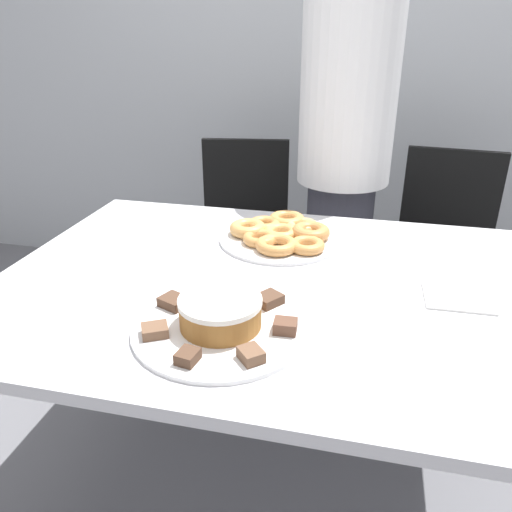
# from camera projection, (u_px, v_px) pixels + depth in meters

# --- Properties ---
(ground_plane) EXTENTS (12.00, 12.00, 0.00)m
(ground_plane) POSITION_uv_depth(u_px,v_px,m) (266.00, 493.00, 1.61)
(ground_plane) COLOR slate
(wall_back) EXTENTS (8.00, 0.05, 2.60)m
(wall_back) POSITION_uv_depth(u_px,v_px,m) (335.00, 43.00, 2.50)
(wall_back) COLOR #B2B7BC
(wall_back) RESTS_ON ground_plane
(table) EXTENTS (1.41, 1.03, 0.78)m
(table) POSITION_uv_depth(u_px,v_px,m) (268.00, 310.00, 1.33)
(table) COLOR silver
(table) RESTS_ON ground_plane
(person_standing) EXTENTS (0.35, 0.35, 1.68)m
(person_standing) POSITION_uv_depth(u_px,v_px,m) (343.00, 166.00, 1.92)
(person_standing) COLOR #383842
(person_standing) RESTS_ON ground_plane
(office_chair_left) EXTENTS (0.50, 0.50, 0.91)m
(office_chair_left) POSITION_uv_depth(u_px,v_px,m) (243.00, 249.00, 2.31)
(office_chair_left) COLOR black
(office_chair_left) RESTS_ON ground_plane
(office_chair_right) EXTENTS (0.48, 0.48, 0.91)m
(office_chair_right) POSITION_uv_depth(u_px,v_px,m) (440.00, 267.00, 2.13)
(office_chair_right) COLOR black
(office_chair_right) RESTS_ON ground_plane
(plate_cake) EXTENTS (0.38, 0.38, 0.01)m
(plate_cake) POSITION_uv_depth(u_px,v_px,m) (221.00, 327.00, 1.07)
(plate_cake) COLOR white
(plate_cake) RESTS_ON table
(plate_donuts) EXTENTS (0.38, 0.38, 0.01)m
(plate_donuts) POSITION_uv_depth(u_px,v_px,m) (281.00, 239.00, 1.52)
(plate_donuts) COLOR white
(plate_donuts) RESTS_ON table
(frosted_cake) EXTENTS (0.18, 0.18, 0.07)m
(frosted_cake) POSITION_uv_depth(u_px,v_px,m) (220.00, 312.00, 1.06)
(frosted_cake) COLOR #9E662D
(frosted_cake) RESTS_ON plate_cake
(lamington_0) EXTENTS (0.07, 0.07, 0.02)m
(lamington_0) POSITION_uv_depth(u_px,v_px,m) (174.00, 302.00, 1.14)
(lamington_0) COLOR #513828
(lamington_0) RESTS_ON plate_cake
(lamington_1) EXTENTS (0.07, 0.07, 0.02)m
(lamington_1) POSITION_uv_depth(u_px,v_px,m) (155.00, 330.00, 1.03)
(lamington_1) COLOR brown
(lamington_1) RESTS_ON plate_cake
(lamington_2) EXTENTS (0.05, 0.05, 0.02)m
(lamington_2) POSITION_uv_depth(u_px,v_px,m) (188.00, 356.00, 0.95)
(lamington_2) COLOR #513828
(lamington_2) RESTS_ON plate_cake
(lamington_3) EXTENTS (0.06, 0.06, 0.02)m
(lamington_3) POSITION_uv_depth(u_px,v_px,m) (251.00, 355.00, 0.96)
(lamington_3) COLOR brown
(lamington_3) RESTS_ON plate_cake
(lamington_4) EXTENTS (0.05, 0.04, 0.03)m
(lamington_4) POSITION_uv_depth(u_px,v_px,m) (285.00, 326.00, 1.04)
(lamington_4) COLOR brown
(lamington_4) RESTS_ON plate_cake
(lamington_5) EXTENTS (0.07, 0.08, 0.02)m
(lamington_5) POSITION_uv_depth(u_px,v_px,m) (269.00, 299.00, 1.15)
(lamington_5) COLOR #513828
(lamington_5) RESTS_ON plate_cake
(lamington_6) EXTENTS (0.06, 0.07, 0.02)m
(lamington_6) POSITION_uv_depth(u_px,v_px,m) (222.00, 290.00, 1.19)
(lamington_6) COLOR brown
(lamington_6) RESTS_ON plate_cake
(donut_0) EXTENTS (0.10, 0.10, 0.03)m
(donut_0) POSITION_uv_depth(u_px,v_px,m) (281.00, 233.00, 1.52)
(donut_0) COLOR tan
(donut_0) RESTS_ON plate_donuts
(donut_1) EXTENTS (0.11, 0.11, 0.03)m
(donut_1) POSITION_uv_depth(u_px,v_px,m) (265.00, 225.00, 1.57)
(donut_1) COLOR #D18E4C
(donut_1) RESTS_ON plate_donuts
(donut_2) EXTENTS (0.11, 0.11, 0.04)m
(donut_2) POSITION_uv_depth(u_px,v_px,m) (248.00, 229.00, 1.54)
(donut_2) COLOR tan
(donut_2) RESTS_ON plate_donuts
(donut_3) EXTENTS (0.10, 0.10, 0.03)m
(donut_3) POSITION_uv_depth(u_px,v_px,m) (260.00, 239.00, 1.47)
(donut_3) COLOR #D18E4C
(donut_3) RESTS_ON plate_donuts
(donut_4) EXTENTS (0.12, 0.12, 0.03)m
(donut_4) POSITION_uv_depth(u_px,v_px,m) (277.00, 245.00, 1.43)
(donut_4) COLOR #D18E4C
(donut_4) RESTS_ON plate_donuts
(donut_5) EXTENTS (0.10, 0.10, 0.03)m
(donut_5) POSITION_uv_depth(u_px,v_px,m) (307.00, 245.00, 1.43)
(donut_5) COLOR #D18E4C
(donut_5) RESTS_ON plate_donuts
(donut_6) EXTENTS (0.12, 0.12, 0.04)m
(donut_6) POSITION_uv_depth(u_px,v_px,m) (311.00, 232.00, 1.51)
(donut_6) COLOR #C68447
(donut_6) RESTS_ON plate_donuts
(donut_7) EXTENTS (0.10, 0.10, 0.03)m
(donut_7) POSITION_uv_depth(u_px,v_px,m) (302.00, 226.00, 1.56)
(donut_7) COLOR #E5AD66
(donut_7) RESTS_ON plate_donuts
(donut_8) EXTENTS (0.12, 0.12, 0.04)m
(donut_8) POSITION_uv_depth(u_px,v_px,m) (287.00, 220.00, 1.61)
(donut_8) COLOR #D18E4C
(donut_8) RESTS_ON plate_donuts
(napkin) EXTENTS (0.16, 0.13, 0.01)m
(napkin) POSITION_uv_depth(u_px,v_px,m) (458.00, 299.00, 1.19)
(napkin) COLOR white
(napkin) RESTS_ON table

